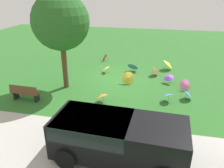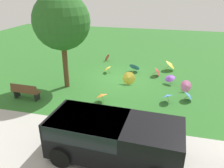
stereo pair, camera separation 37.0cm
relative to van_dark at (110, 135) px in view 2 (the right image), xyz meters
name	(u,v)px [view 2 (the right image)]	position (x,y,z in m)	size (l,w,h in m)	color
ground	(118,79)	(1.32, -7.27, -0.91)	(40.00, 40.00, 0.00)	#2D6B28
road_strip	(73,154)	(1.32, 0.24, -0.91)	(40.00, 4.34, 0.01)	#B2AFA8
van_dark	(110,135)	(0.00, 0.00, 0.00)	(4.68, 2.29, 1.53)	black
park_bench	(25,91)	(5.56, -3.20, -0.45)	(1.62, 0.54, 0.90)	brown
shade_tree	(62,22)	(4.12, -5.35, 2.99)	(3.19, 3.19, 5.51)	brown
parasol_purple_0	(170,78)	(-2.00, -7.26, -0.49)	(0.88, 0.88, 0.62)	tan
parasol_yellow_0	(107,68)	(2.35, -8.25, -0.57)	(0.56, 0.61, 0.55)	tan
parasol_red_0	(158,71)	(-1.20, -8.46, -0.57)	(0.68, 0.75, 0.68)	tan
parasol_yellow_1	(171,64)	(-2.05, -9.87, -0.44)	(0.80, 0.88, 0.79)	tan
parasol_pink_0	(186,86)	(-2.98, -6.38, -0.57)	(0.80, 0.71, 0.69)	tan
parasol_red_1	(107,57)	(3.13, -10.95, -0.61)	(0.59, 0.66, 0.60)	tan
parasol_blue_0	(135,66)	(0.46, -8.91, -0.49)	(0.94, 0.85, 0.75)	tan
parasol_blue_1	(189,95)	(-3.04, -5.21, -0.60)	(0.68, 0.75, 0.59)	tan
parasol_orange_0	(101,95)	(1.48, -3.90, -0.50)	(0.86, 0.86, 0.61)	tan
parasol_blue_2	(167,96)	(-1.91, -4.73, -0.52)	(0.82, 0.81, 0.61)	tan
parasol_yellow_3	(129,78)	(0.50, -6.61, -0.51)	(0.81, 0.82, 0.80)	tan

